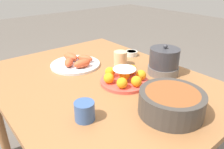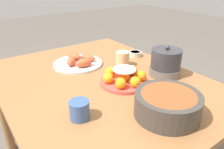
# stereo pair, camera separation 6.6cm
# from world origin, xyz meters

# --- Properties ---
(dining_table) EXTENTS (1.28, 0.99, 0.71)m
(dining_table) POSITION_xyz_m (0.00, 0.00, 0.62)
(dining_table) COLOR #936038
(dining_table) RESTS_ON ground_plane
(cake_plate) EXTENTS (0.25, 0.25, 0.09)m
(cake_plate) POSITION_xyz_m (0.11, 0.08, 0.74)
(cake_plate) COLOR #E04C42
(cake_plate) RESTS_ON dining_table
(serving_bowl) EXTENTS (0.26, 0.26, 0.10)m
(serving_bowl) POSITION_xyz_m (0.43, 0.04, 0.76)
(serving_bowl) COLOR #3D3833
(serving_bowl) RESTS_ON dining_table
(sauce_bowl) EXTENTS (0.08, 0.08, 0.03)m
(sauce_bowl) POSITION_xyz_m (-0.16, 0.39, 0.72)
(sauce_bowl) COLOR beige
(sauce_bowl) RESTS_ON dining_table
(seafood_platter) EXTENTS (0.30, 0.30, 0.06)m
(seafood_platter) POSITION_xyz_m (-0.25, -0.00, 0.73)
(seafood_platter) COLOR silver
(seafood_platter) RESTS_ON dining_table
(cup_near) EXTENTS (0.08, 0.08, 0.08)m
(cup_near) POSITION_xyz_m (0.24, -0.25, 0.74)
(cup_near) COLOR #38568E
(cup_near) RESTS_ON dining_table
(cup_far) EXTENTS (0.08, 0.08, 0.09)m
(cup_far) POSITION_xyz_m (-0.08, 0.22, 0.75)
(cup_far) COLOR #DBB27F
(cup_far) RESTS_ON dining_table
(warming_pot) EXTENTS (0.17, 0.17, 0.17)m
(warming_pot) POSITION_xyz_m (0.16, 0.33, 0.78)
(warming_pot) COLOR #66605B
(warming_pot) RESTS_ON dining_table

